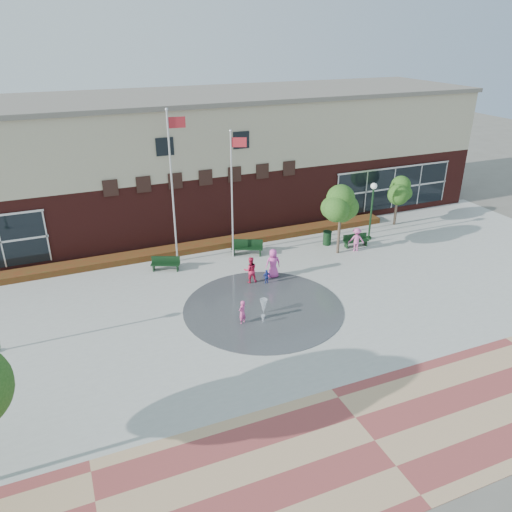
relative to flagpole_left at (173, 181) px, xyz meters
name	(u,v)px	position (x,y,z in m)	size (l,w,h in m)	color
ground	(288,338)	(2.64, -10.42, -5.22)	(120.00, 120.00, 0.00)	#666056
plaza_concrete	(256,299)	(2.64, -6.42, -5.22)	(46.00, 18.00, 0.01)	#A8A8A0
paver_band	(375,441)	(2.64, -17.42, -5.22)	(46.00, 6.00, 0.01)	#973E3B
splash_pad	(263,308)	(2.64, -7.42, -5.22)	(8.40, 8.40, 0.01)	#383A3D
library_building	(185,159)	(2.64, 7.06, -0.58)	(44.40, 10.40, 9.20)	#501B18
flower_bed	(212,247)	(2.64, 1.18, -5.22)	(26.00, 1.20, 0.40)	maroon
flagpole_left	(173,181)	(0.00, 0.00, 0.00)	(1.10, 0.20, 9.38)	silver
flagpole_right	(233,189)	(3.46, -0.77, -0.71)	(0.94, 0.43, 8.08)	silver
lamp_right	(372,205)	(13.12, -1.65, -2.71)	(0.43, 0.43, 4.04)	#133218
bench_left	(166,266)	(-1.04, -1.04, -4.94)	(1.78, 1.12, 0.87)	#133218
bench_mid	(247,250)	(4.34, -0.86, -4.89)	(2.06, 1.36, 1.01)	#133218
bench_right	(356,243)	(11.57, -2.40, -4.94)	(1.75, 0.64, 0.86)	#133218
trash_can	(327,238)	(9.95, -1.36, -4.73)	(0.59, 0.59, 0.97)	#133218
tree_mid	(341,206)	(9.91, -2.83, -2.01)	(2.61, 2.61, 4.40)	#3F3127
tree_small_right	(398,190)	(16.51, 0.00, -2.57)	(2.12, 2.12, 3.63)	#3F3127
water_jet_a	(264,313)	(2.44, -7.90, -5.22)	(0.41, 0.41, 0.79)	white
water_jet_b	(263,324)	(2.02, -8.79, -5.22)	(0.21, 0.21, 0.47)	white
child_splash	(242,312)	(1.09, -8.36, -4.58)	(0.47, 0.31, 1.29)	#DF4892
adult_red	(250,270)	(3.11, -4.45, -4.43)	(0.77, 0.60, 1.59)	#D01F46
adult_pink	(273,264)	(4.59, -4.34, -4.33)	(0.87, 0.57, 1.78)	#DD46A8
child_blue	(267,277)	(3.91, -4.96, -4.78)	(0.52, 0.22, 0.89)	#293D9E
person_bench	(356,240)	(11.18, -2.98, -4.42)	(1.04, 0.60, 1.61)	#CC589C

